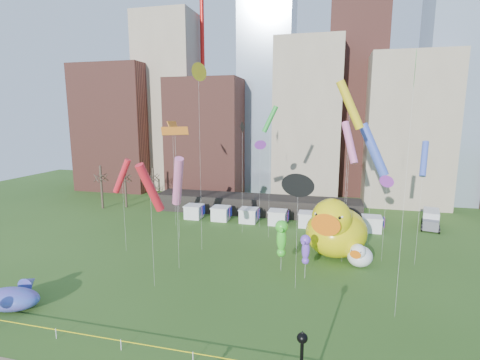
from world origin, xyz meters
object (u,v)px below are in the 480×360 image
(whale_inflatable, at_px, (12,298))
(box_truck, at_px, (431,219))
(big_duck, at_px, (335,229))
(small_duck, at_px, (360,255))
(seahorse_green, at_px, (281,235))
(seahorse_purple, at_px, (306,247))

(whale_inflatable, height_order, box_truck, box_truck)
(big_duck, relative_size, box_truck, 1.69)
(small_duck, relative_size, box_truck, 0.66)
(big_duck, height_order, seahorse_green, big_duck)
(seahorse_purple, bearing_deg, box_truck, 66.55)
(seahorse_green, distance_m, whale_inflatable, 27.93)
(small_duck, bearing_deg, box_truck, 76.82)
(seahorse_purple, height_order, whale_inflatable, seahorse_purple)
(small_duck, relative_size, whale_inflatable, 0.63)
(seahorse_purple, height_order, box_truck, seahorse_purple)
(whale_inflatable, bearing_deg, seahorse_purple, 15.56)
(seahorse_green, distance_m, seahorse_purple, 3.29)
(small_duck, height_order, box_truck, small_duck)
(seahorse_green, relative_size, seahorse_purple, 1.21)
(seahorse_purple, xyz_separation_m, box_truck, (18.59, 24.26, -2.32))
(whale_inflatable, bearing_deg, box_truck, 28.70)
(big_duck, relative_size, seahorse_purple, 2.23)
(big_duck, bearing_deg, whale_inflatable, -130.80)
(small_duck, xyz_separation_m, box_truck, (12.44, 19.32, -0.03))
(big_duck, height_order, box_truck, big_duck)
(small_duck, bearing_deg, big_duck, 159.10)
(big_duck, relative_size, small_duck, 2.58)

